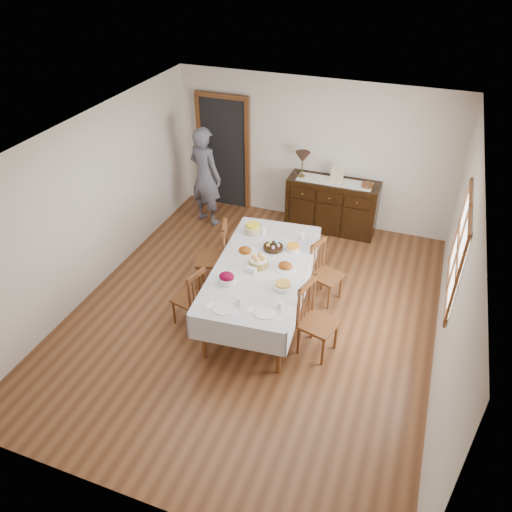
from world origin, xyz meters
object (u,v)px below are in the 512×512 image
(chair_right_far, at_px, (324,272))
(person, at_px, (205,173))
(dining_table, at_px, (262,272))
(chair_right_near, at_px, (315,319))
(chair_left_near, at_px, (191,297))
(chair_left_far, at_px, (216,255))
(table_lamp, at_px, (303,158))
(sideboard, at_px, (332,205))

(chair_right_far, relative_size, person, 0.50)
(dining_table, xyz_separation_m, chair_right_near, (0.88, -0.45, -0.21))
(chair_left_near, distance_m, chair_left_far, 0.90)
(chair_right_far, bearing_deg, chair_right_near, -153.25)
(chair_left_far, xyz_separation_m, table_lamp, (0.67, 2.25, 0.75))
(person, height_order, table_lamp, person)
(chair_left_near, relative_size, chair_right_near, 0.86)
(chair_left_far, relative_size, table_lamp, 2.42)
(dining_table, bearing_deg, chair_left_near, -153.26)
(chair_left_far, height_order, chair_right_near, chair_left_far)
(dining_table, distance_m, chair_right_far, 1.01)
(dining_table, height_order, sideboard, sideboard)
(dining_table, relative_size, chair_left_near, 2.79)
(chair_left_far, bearing_deg, person, -169.90)
(chair_right_near, xyz_separation_m, chair_right_far, (-0.15, 1.09, -0.05))
(chair_left_far, distance_m, person, 2.05)
(dining_table, bearing_deg, chair_right_near, -32.05)
(chair_right_near, bearing_deg, sideboard, 23.93)
(chair_right_near, relative_size, chair_right_far, 1.09)
(dining_table, height_order, chair_right_near, chair_right_near)
(chair_left_far, height_order, chair_right_far, chair_left_far)
(person, bearing_deg, chair_right_far, 167.24)
(chair_right_near, distance_m, sideboard, 3.15)
(chair_left_far, relative_size, sideboard, 0.70)
(person, bearing_deg, dining_table, 148.12)
(chair_right_far, distance_m, person, 3.02)
(chair_right_far, height_order, table_lamp, table_lamp)
(chair_left_near, bearing_deg, chair_right_near, 105.61)
(chair_left_near, height_order, chair_right_near, chair_right_near)
(sideboard, xyz_separation_m, person, (-2.22, -0.52, 0.49))
(table_lamp, bearing_deg, chair_right_far, -64.77)
(dining_table, relative_size, chair_right_near, 2.40)
(chair_left_near, height_order, chair_left_far, chair_left_far)
(dining_table, distance_m, chair_left_near, 1.03)
(chair_left_far, bearing_deg, chair_right_near, 45.98)
(chair_right_far, bearing_deg, chair_left_near, 145.46)
(dining_table, distance_m, chair_right_near, 1.01)
(person, bearing_deg, sideboard, -149.35)
(chair_left_far, distance_m, chair_right_near, 1.94)
(dining_table, xyz_separation_m, chair_right_far, (0.73, 0.64, -0.25))
(chair_left_near, height_order, sideboard, sideboard)
(chair_left_far, relative_size, chair_right_far, 1.16)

